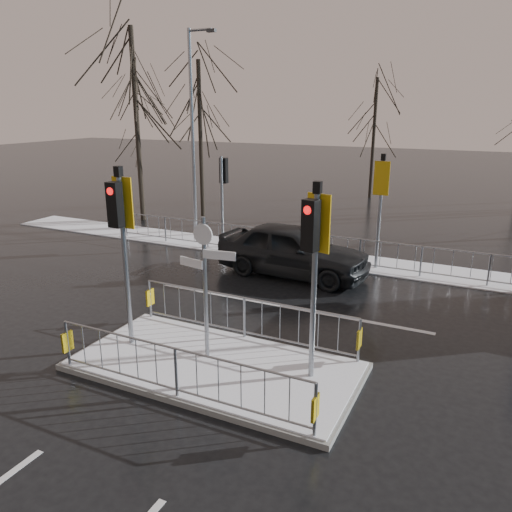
% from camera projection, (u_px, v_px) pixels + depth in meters
% --- Properties ---
extents(ground, '(120.00, 120.00, 0.00)m').
position_uv_depth(ground, '(215.00, 369.00, 10.55)').
color(ground, black).
rests_on(ground, ground).
extents(snow_verge, '(30.00, 2.00, 0.04)m').
position_uv_depth(snow_verge, '(336.00, 260.00, 17.96)').
color(snow_verge, white).
rests_on(snow_verge, ground).
extents(lane_markings, '(8.00, 11.38, 0.01)m').
position_uv_depth(lane_markings, '(207.00, 376.00, 10.27)').
color(lane_markings, silver).
rests_on(lane_markings, ground).
extents(traffic_island, '(6.00, 3.04, 4.15)m').
position_uv_depth(traffic_island, '(214.00, 352.00, 10.45)').
color(traffic_island, slate).
rests_on(traffic_island, ground).
extents(far_kerb_fixtures, '(18.00, 0.65, 3.83)m').
position_uv_depth(far_kerb_fixtures, '(341.00, 237.00, 17.11)').
color(far_kerb_fixtures, gray).
rests_on(far_kerb_fixtures, ground).
extents(car_far_lane, '(5.12, 2.29, 1.71)m').
position_uv_depth(car_far_lane, '(293.00, 250.00, 16.18)').
color(car_far_lane, black).
rests_on(car_far_lane, ground).
extents(tree_near_a, '(4.75, 4.75, 8.97)m').
position_uv_depth(tree_near_a, '(135.00, 88.00, 22.65)').
color(tree_near_a, black).
rests_on(tree_near_a, ground).
extents(tree_near_b, '(4.00, 4.00, 7.55)m').
position_uv_depth(tree_near_b, '(200.00, 110.00, 23.17)').
color(tree_near_b, black).
rests_on(tree_near_b, ground).
extents(tree_near_c, '(3.50, 3.50, 6.61)m').
position_uv_depth(tree_near_c, '(137.00, 122.00, 26.10)').
color(tree_near_c, black).
rests_on(tree_near_c, ground).
extents(tree_far_a, '(3.75, 3.75, 7.08)m').
position_uv_depth(tree_far_a, '(375.00, 115.00, 28.95)').
color(tree_far_a, black).
rests_on(tree_far_a, ground).
extents(street_lamp_left, '(1.25, 0.18, 8.20)m').
position_uv_depth(street_lamp_left, '(194.00, 128.00, 20.12)').
color(street_lamp_left, gray).
rests_on(street_lamp_left, ground).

